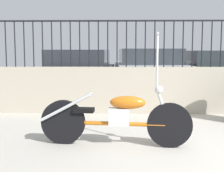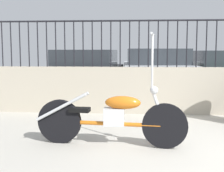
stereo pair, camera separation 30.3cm
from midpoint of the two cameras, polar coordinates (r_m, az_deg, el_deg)
The scene contains 5 objects.
low_wall at distance 6.74m, azimuth 18.65°, elevation -0.88°, with size 8.91×0.18×0.97m.
fence_railing at distance 6.70m, azimuth 19.00°, elevation 8.62°, with size 8.91×0.04×0.96m.
motorcycle_orange at distance 4.32m, azimuth 0.71°, elevation -5.59°, with size 2.11×0.52×1.55m.
car_black at distance 8.97m, azimuth -3.51°, elevation 2.39°, with size 1.85×4.37×1.33m.
car_silver at distance 9.49m, azimuth 8.85°, elevation 2.68°, with size 2.06×4.44×1.37m.
Camera 2 is at (-1.48, -3.58, 1.30)m, focal length 50.00 mm.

